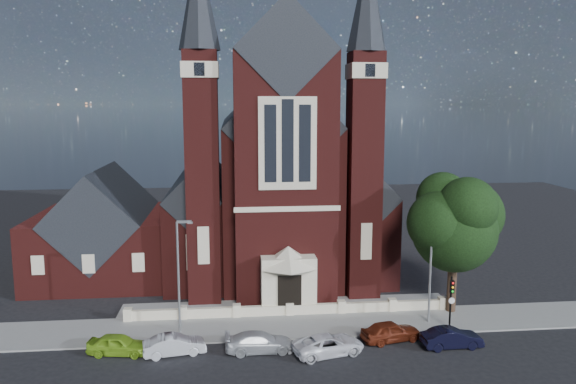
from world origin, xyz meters
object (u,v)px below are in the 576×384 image
traffic_signal (451,296)px  car_lime_van (118,344)px  street_tree (457,225)px  car_dark_red (391,331)px  street_lamp_right (432,263)px  car_white_suv (328,345)px  car_silver_b (260,342)px  car_silver_a (174,345)px  car_navy (452,338)px  street_lamp_left (180,270)px  church (273,180)px  parish_hall (104,235)px

traffic_signal → car_lime_van: bearing=-176.4°
street_tree → car_dark_red: size_ratio=2.63×
street_lamp_right → car_white_suv: 10.17m
street_lamp_right → car_lime_van: street_lamp_right is taller
car_silver_b → car_white_suv: bearing=-102.0°
street_lamp_right → car_silver_a: 18.88m
car_dark_red → car_navy: car_dark_red is taller
traffic_signal → car_silver_b: size_ratio=0.89×
street_lamp_right → car_dark_red: 6.09m
street_lamp_left → car_navy: 18.88m
church → street_lamp_left: size_ratio=4.31×
traffic_signal → car_navy: 3.38m
car_dark_red → traffic_signal: bearing=-88.5°
church → street_tree: bearing=-53.8°
car_dark_red → car_silver_b: bearing=81.8°
church → car_dark_red: bearing=-73.7°
church → parish_hall: 17.26m
church → car_dark_red: church is taller
street_lamp_right → car_navy: (-0.02, -4.20, -3.94)m
parish_hall → car_lime_van: 17.85m
street_tree → car_silver_b: 17.26m
car_lime_van → car_dark_red: (17.98, 0.21, 0.03)m
car_silver_b → car_dark_red: size_ratio=1.10×
car_silver_a → street_lamp_right: bearing=-90.0°
car_lime_van → car_white_suv: bearing=-87.0°
car_navy → church: bearing=21.2°
car_white_suv → car_navy: (8.28, 0.15, 0.01)m
street_tree → car_navy: street_tree is taller
car_white_suv → car_dark_red: (4.55, 1.57, 0.05)m
traffic_signal → car_white_suv: (-9.21, -2.78, -1.94)m
parish_hall → car_white_suv: parish_hall is taller
parish_hall → car_white_suv: bearing=-45.9°
car_dark_red → street_tree: bearing=-67.4°
street_lamp_left → street_lamp_right: bearing=0.0°
traffic_signal → car_lime_van: (-22.64, -1.41, -1.92)m
car_lime_van → street_tree: bearing=-70.2°
church → street_lamp_left: church is taller
street_lamp_right → car_silver_b: bearing=-164.5°
car_dark_red → car_white_suv: bearing=96.1°
car_silver_a → car_silver_b: car_silver_a is taller
street_lamp_right → car_dark_red: street_lamp_right is taller
parish_hall → car_navy: parish_hall is taller
parish_hall → car_dark_red: parish_hall is taller
car_silver_b → street_tree: bearing=-72.3°
church → street_lamp_right: church is taller
car_lime_van → car_silver_b: (9.05, -0.54, -0.02)m
car_dark_red → church: bearing=3.3°
parish_hall → street_lamp_right: size_ratio=1.51×
church → car_lime_van: bearing=-118.0°
car_lime_van → car_silver_b: car_lime_van is taller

